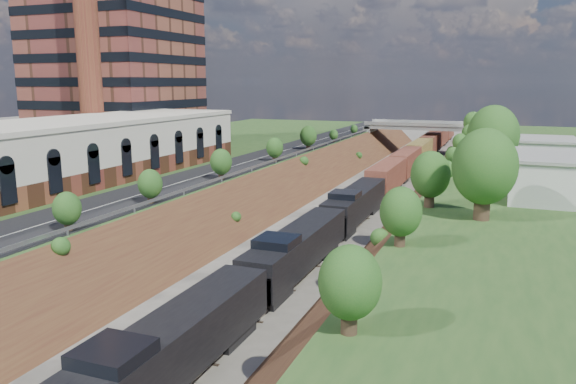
% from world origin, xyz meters
% --- Properties ---
extents(platform_left, '(44.00, 180.00, 5.00)m').
position_xyz_m(platform_left, '(-33.00, 60.00, 2.50)').
color(platform_left, '#2C5121').
rests_on(platform_left, ground).
extents(embankment_left, '(10.00, 180.00, 10.00)m').
position_xyz_m(embankment_left, '(-11.00, 60.00, 0.00)').
color(embankment_left, brown).
rests_on(embankment_left, ground).
extents(embankment_right, '(10.00, 180.00, 10.00)m').
position_xyz_m(embankment_right, '(11.00, 60.00, 0.00)').
color(embankment_right, brown).
rests_on(embankment_right, ground).
extents(rail_left_track, '(1.58, 180.00, 0.18)m').
position_xyz_m(rail_left_track, '(-2.60, 60.00, 0.09)').
color(rail_left_track, gray).
rests_on(rail_left_track, ground).
extents(rail_right_track, '(1.58, 180.00, 0.18)m').
position_xyz_m(rail_right_track, '(2.60, 60.00, 0.09)').
color(rail_right_track, gray).
rests_on(rail_right_track, ground).
extents(road, '(8.00, 180.00, 0.10)m').
position_xyz_m(road, '(-15.50, 60.00, 5.05)').
color(road, black).
rests_on(road, platform_left).
extents(guardrail, '(0.10, 171.00, 0.70)m').
position_xyz_m(guardrail, '(-11.40, 59.80, 5.55)').
color(guardrail, '#99999E').
rests_on(guardrail, platform_left).
extents(commercial_building, '(14.30, 62.30, 7.00)m').
position_xyz_m(commercial_building, '(-28.00, 38.00, 8.51)').
color(commercial_building, brown).
rests_on(commercial_building, platform_left).
extents(smokestack, '(3.20, 3.20, 40.00)m').
position_xyz_m(smokestack, '(-36.00, 56.00, 25.00)').
color(smokestack, brown).
rests_on(smokestack, platform_left).
extents(overpass, '(24.50, 8.30, 7.40)m').
position_xyz_m(overpass, '(0.00, 122.00, 4.92)').
color(overpass, gray).
rests_on(overpass, ground).
extents(white_building_near, '(9.00, 12.00, 4.00)m').
position_xyz_m(white_building_near, '(23.50, 52.00, 7.00)').
color(white_building_near, silver).
rests_on(white_building_near, platform_right).
extents(white_building_far, '(8.00, 10.00, 3.60)m').
position_xyz_m(white_building_far, '(23.00, 74.00, 6.80)').
color(white_building_far, silver).
rests_on(white_building_far, platform_right).
extents(tree_right_large, '(5.25, 5.25, 7.61)m').
position_xyz_m(tree_right_large, '(17.00, 40.00, 9.38)').
color(tree_right_large, '#473323').
rests_on(tree_right_large, platform_right).
extents(tree_left_crest, '(2.45, 2.45, 3.55)m').
position_xyz_m(tree_left_crest, '(-11.80, 20.00, 7.04)').
color(tree_left_crest, '#473323').
rests_on(tree_left_crest, platform_left).
extents(freight_train, '(3.07, 156.35, 4.58)m').
position_xyz_m(freight_train, '(2.60, 87.42, 2.62)').
color(freight_train, black).
rests_on(freight_train, ground).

